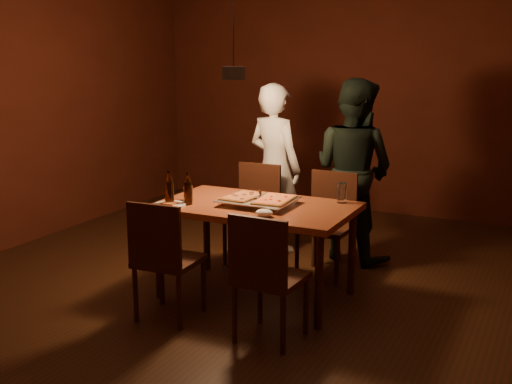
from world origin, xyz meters
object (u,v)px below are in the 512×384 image
at_px(chair_far_right, 329,214).
at_px(pizza_tray, 259,202).
at_px(beer_bottle_a, 169,188).
at_px(chair_far_left, 255,203).
at_px(chair_near_left, 163,250).
at_px(pendant_lamp, 234,72).
at_px(chair_near_right, 265,267).
at_px(beer_bottle_b, 188,188).
at_px(plate_slice, 170,205).
at_px(diner_dark, 353,170).
at_px(dining_table, 256,214).
at_px(diner_white, 275,168).

height_order(chair_far_right, pizza_tray, chair_far_right).
bearing_deg(beer_bottle_a, chair_far_left, 80.70).
xyz_separation_m(chair_near_left, pendant_lamp, (0.13, 0.84, 1.22)).
bearing_deg(chair_near_right, beer_bottle_b, 152.91).
distance_m(plate_slice, diner_dark, 1.87).
distance_m(pizza_tray, plate_slice, 0.69).
relative_size(dining_table, pendant_lamp, 1.36).
xyz_separation_m(dining_table, chair_near_right, (0.43, -0.74, -0.14)).
relative_size(beer_bottle_a, beer_bottle_b, 1.07).
xyz_separation_m(pizza_tray, pendant_lamp, (-0.27, 0.10, 0.99)).
distance_m(chair_near_left, chair_near_right, 0.81).
distance_m(chair_far_right, plate_slice, 1.43).
xyz_separation_m(pizza_tray, diner_dark, (0.36, 1.27, 0.07)).
height_order(chair_near_right, plate_slice, chair_near_right).
bearing_deg(diner_dark, chair_far_left, 46.78).
distance_m(dining_table, chair_far_left, 0.93).
xyz_separation_m(beer_bottle_a, diner_dark, (0.98, 1.57, -0.04)).
height_order(pizza_tray, diner_dark, diner_dark).
distance_m(chair_near_left, pendant_lamp, 1.49).
relative_size(chair_far_right, diner_white, 0.30).
height_order(dining_table, chair_near_right, chair_near_right).
height_order(diner_white, diner_dark, diner_dark).
bearing_deg(diner_dark, pendant_lamp, 79.16).
bearing_deg(plate_slice, diner_white, 82.72).
bearing_deg(dining_table, beer_bottle_a, -153.29).
distance_m(dining_table, diner_dark, 1.33).
relative_size(pizza_tray, diner_dark, 0.33).
relative_size(chair_far_right, pizza_tray, 0.88).
bearing_deg(pizza_tray, diner_white, 104.03).
xyz_separation_m(dining_table, chair_far_right, (0.34, 0.75, -0.14)).
bearing_deg(diner_white, chair_near_right, 129.39).
distance_m(chair_far_left, chair_near_left, 1.55).
height_order(chair_near_left, diner_white, diner_white).
bearing_deg(diner_white, pendant_lamp, 113.80).
relative_size(plate_slice, diner_white, 0.15).
height_order(beer_bottle_a, diner_white, diner_white).
bearing_deg(plate_slice, chair_far_left, 81.96).
xyz_separation_m(beer_bottle_b, diner_dark, (0.86, 1.49, -0.04)).
height_order(chair_near_right, beer_bottle_b, beer_bottle_b).
relative_size(dining_table, chair_far_right, 3.09).
bearing_deg(chair_near_right, plate_slice, 160.49).
height_order(chair_far_left, beer_bottle_b, beer_bottle_b).
bearing_deg(diner_dark, dining_table, 90.76).
height_order(plate_slice, diner_dark, diner_dark).
xyz_separation_m(beer_bottle_b, diner_white, (0.09, 1.41, -0.06)).
relative_size(chair_far_left, chair_near_left, 1.00).
height_order(chair_far_right, plate_slice, chair_far_right).
distance_m(diner_dark, pendant_lamp, 1.61).
bearing_deg(diner_white, beer_bottle_a, 98.31).
bearing_deg(pizza_tray, beer_bottle_a, -158.72).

